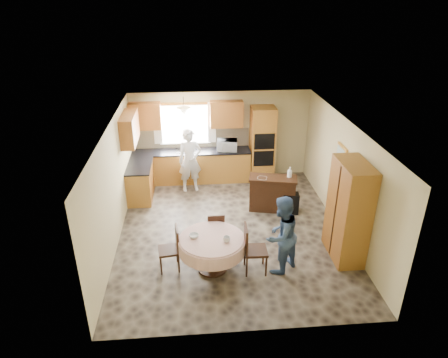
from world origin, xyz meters
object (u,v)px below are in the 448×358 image
oven_tower (262,144)px  chair_right (252,247)px  person_sink (190,161)px  chair_back (216,229)px  cupboard (348,211)px  dining_table (212,245)px  person_dining (281,235)px  sideboard (272,194)px  chair_left (172,246)px

oven_tower → chair_right: (-0.90, -4.16, -0.51)m
oven_tower → person_sink: size_ratio=1.23×
person_sink → chair_back: bearing=-90.4°
cupboard → dining_table: bearing=-174.6°
cupboard → person_dining: 1.49m
sideboard → dining_table: sideboard is taller
chair_back → person_sink: size_ratio=0.49×
chair_back → sideboard: bearing=-134.5°
cupboard → person_dining: bearing=-165.6°
chair_right → chair_back: bearing=39.1°
sideboard → person_dining: size_ratio=0.72×
cupboard → chair_left: cupboard is taller
person_sink → person_dining: person_sink is taller
cupboard → chair_back: bearing=170.0°
chair_right → person_dining: 0.60m
oven_tower → person_dining: oven_tower is taller
chair_right → dining_table: bearing=83.8°
oven_tower → chair_left: size_ratio=2.31×
cupboard → dining_table: size_ratio=1.60×
chair_left → chair_back: 1.07m
dining_table → person_sink: size_ratio=0.75×
sideboard → person_dining: bearing=-85.2°
chair_back → person_sink: bearing=-80.0°
chair_left → chair_back: (0.89, 0.60, -0.03)m
sideboard → dining_table: size_ratio=0.90×
dining_table → chair_right: (0.75, -0.10, -0.02)m
person_dining → chair_back: bearing=-74.5°
oven_tower → person_sink: 2.12m
dining_table → chair_left: (-0.76, 0.11, -0.06)m
oven_tower → person_dining: size_ratio=1.33×
oven_tower → cupboard: bearing=-74.3°
cupboard → person_sink: cupboard is taller
cupboard → person_sink: bearing=133.7°
sideboard → chair_back: bearing=-121.8°
chair_right → sideboard: bearing=-18.8°
dining_table → person_dining: bearing=-4.8°
sideboard → person_dining: 2.41m
cupboard → chair_back: size_ratio=2.42×
sideboard → chair_back: 2.14m
chair_left → person_dining: size_ratio=0.58×
sideboard → chair_left: (-2.38, -2.13, 0.09)m
oven_tower → sideboard: size_ratio=1.84×
dining_table → chair_right: 0.76m
sideboard → person_sink: bearing=160.2°
chair_left → chair_back: chair_left is taller
dining_table → chair_right: size_ratio=1.28×
person_sink → cupboard: bearing=-57.0°
chair_right → person_sink: 3.80m
chair_right → person_sink: person_sink is taller
chair_right → person_dining: (0.55, -0.01, 0.24)m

